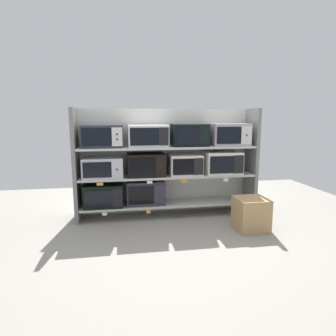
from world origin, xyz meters
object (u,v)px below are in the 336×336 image
(microwave_0, at_px, (104,195))
(microwave_5, at_px, (222,162))
(microwave_3, at_px, (146,165))
(microwave_9, at_px, (229,135))
(microwave_1, at_px, (145,192))
(microwave_4, at_px, (185,164))
(microwave_6, at_px, (102,136))
(microwave_8, at_px, (189,135))
(microwave_2, at_px, (103,167))
(microwave_7, at_px, (148,136))
(shipping_carton, at_px, (251,214))

(microwave_0, height_order, microwave_5, microwave_5)
(microwave_3, relative_size, microwave_9, 0.97)
(microwave_1, height_order, microwave_4, microwave_4)
(microwave_0, distance_m, microwave_5, 1.77)
(microwave_1, bearing_deg, microwave_4, -0.01)
(microwave_6, relative_size, microwave_9, 1.03)
(microwave_3, height_order, microwave_5, microwave_5)
(microwave_0, bearing_deg, microwave_6, -0.83)
(microwave_8, bearing_deg, microwave_2, 179.99)
(microwave_2, bearing_deg, microwave_0, 178.99)
(microwave_4, bearing_deg, microwave_8, -0.16)
(microwave_0, bearing_deg, microwave_2, -1.01)
(microwave_2, xyz_separation_m, microwave_9, (1.82, 0.00, 0.43))
(microwave_7, distance_m, shipping_carton, 1.73)
(microwave_2, height_order, microwave_4, microwave_4)
(microwave_2, height_order, microwave_7, microwave_7)
(microwave_6, distance_m, microwave_8, 1.22)
(microwave_1, bearing_deg, microwave_9, 0.00)
(microwave_5, bearing_deg, microwave_7, -179.99)
(microwave_3, distance_m, microwave_5, 1.12)
(microwave_2, distance_m, microwave_5, 1.72)
(microwave_0, height_order, microwave_3, microwave_3)
(microwave_4, distance_m, microwave_9, 0.78)
(microwave_2, xyz_separation_m, microwave_4, (1.16, -0.00, 0.01))
(microwave_6, xyz_separation_m, microwave_8, (1.22, -0.00, 0.00))
(microwave_3, height_order, microwave_8, microwave_8)
(microwave_6, xyz_separation_m, shipping_carton, (1.86, -0.73, -0.97))
(microwave_2, xyz_separation_m, microwave_3, (0.60, -0.00, 0.02))
(microwave_0, height_order, microwave_2, microwave_2)
(microwave_4, relative_size, microwave_6, 0.83)
(microwave_6, bearing_deg, microwave_4, 0.00)
(microwave_7, height_order, shipping_carton, microwave_7)
(microwave_0, bearing_deg, microwave_7, -0.02)
(microwave_1, relative_size, microwave_2, 0.99)
(microwave_2, height_order, microwave_9, microwave_9)
(microwave_3, relative_size, microwave_6, 0.94)
(microwave_2, xyz_separation_m, microwave_6, (0.01, -0.00, 0.43))
(microwave_0, distance_m, microwave_1, 0.59)
(microwave_0, bearing_deg, shipping_carton, -21.20)
(microwave_8, height_order, microwave_9, microwave_9)
(microwave_1, distance_m, microwave_4, 0.69)
(microwave_0, xyz_separation_m, microwave_2, (0.00, -0.00, 0.39))
(microwave_4, distance_m, shipping_carton, 1.15)
(microwave_3, relative_size, microwave_7, 0.95)
(microwave_2, bearing_deg, microwave_4, -0.00)
(microwave_4, relative_size, microwave_5, 0.87)
(microwave_5, bearing_deg, microwave_0, 180.00)
(shipping_carton, bearing_deg, microwave_2, 158.75)
(microwave_4, xyz_separation_m, microwave_9, (0.66, 0.00, 0.43))
(microwave_0, bearing_deg, microwave_1, -0.01)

